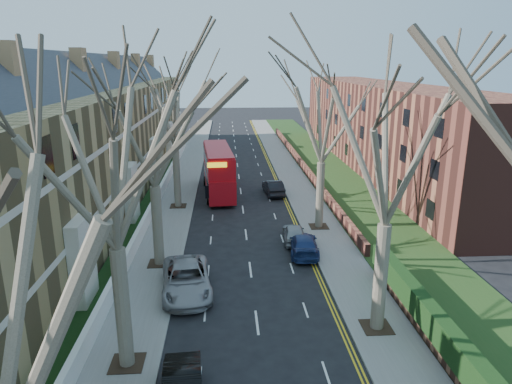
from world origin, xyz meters
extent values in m
cube|color=slate|center=(-6.00, 39.00, 0.06)|extent=(3.00, 102.00, 0.12)
cube|color=slate|center=(6.00, 39.00, 0.06)|extent=(3.00, 102.00, 0.12)
cube|color=olive|center=(-13.80, 31.00, 5.00)|extent=(9.00, 78.00, 10.00)
cube|color=#2E3138|center=(-13.80, 31.00, 11.00)|extent=(4.67, 78.00, 4.67)
cube|color=beige|center=(-9.35, 31.00, 3.50)|extent=(0.12, 78.00, 0.35)
cube|color=beige|center=(-9.35, 31.00, 7.00)|extent=(0.12, 78.00, 0.35)
cube|color=brown|center=(17.50, 43.00, 5.00)|extent=(8.00, 54.00, 10.00)
cube|color=brown|center=(7.70, 43.00, 0.57)|extent=(0.35, 54.00, 0.90)
cube|color=white|center=(-7.65, 31.00, 0.62)|extent=(0.30, 78.00, 1.00)
cube|color=#1D3C16|center=(10.50, 39.00, 0.15)|extent=(6.00, 102.00, 0.06)
cylinder|color=brown|center=(-5.70, 6.00, 2.75)|extent=(0.64, 0.64, 5.25)
cube|color=#2D2116|center=(-5.70, 6.00, 0.14)|extent=(1.40, 1.40, 0.05)
cylinder|color=brown|center=(-5.70, 16.00, 2.66)|extent=(0.64, 0.64, 5.07)
cube|color=#2D2116|center=(-5.70, 16.00, 0.14)|extent=(1.40, 1.40, 0.05)
cylinder|color=brown|center=(-5.70, 28.00, 2.75)|extent=(0.60, 0.60, 5.25)
cube|color=#2D2116|center=(-5.70, 28.00, 0.14)|extent=(1.40, 1.40, 0.05)
cylinder|color=brown|center=(5.70, 8.00, 2.75)|extent=(0.64, 0.64, 5.25)
cube|color=#2D2116|center=(5.70, 8.00, 0.14)|extent=(1.40, 1.40, 0.05)
cylinder|color=brown|center=(5.70, 22.00, 2.66)|extent=(0.60, 0.60, 5.07)
cube|color=#2D2116|center=(5.70, 22.00, 0.14)|extent=(1.40, 1.40, 0.05)
cube|color=#AC0C14|center=(-2.16, 32.21, 1.40)|extent=(3.27, 10.66, 2.10)
cube|color=#AC0C14|center=(-2.16, 32.21, 3.40)|extent=(3.22, 10.14, 1.91)
cube|color=black|center=(-2.16, 32.21, 1.83)|extent=(3.22, 9.83, 0.86)
cube|color=black|center=(-2.16, 32.21, 3.50)|extent=(3.20, 9.62, 0.86)
imported|color=gray|center=(-3.70, 12.34, 0.79)|extent=(3.25, 5.96, 1.59)
imported|color=navy|center=(3.70, 17.25, 0.66)|extent=(2.25, 4.70, 1.32)
imported|color=gray|center=(3.36, 19.38, 0.64)|extent=(1.78, 3.85, 1.28)
imported|color=black|center=(3.12, 31.53, 0.72)|extent=(1.93, 4.50, 1.44)
camera|label=1|loc=(-1.36, -10.87, 12.40)|focal=32.00mm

